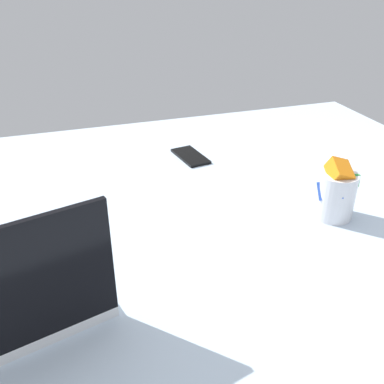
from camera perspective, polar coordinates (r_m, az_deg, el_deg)
bed_mattress at (r=105.05cm, az=-1.88°, el=-8.28°), size 180.00×140.00×18.00cm
laptop at (r=79.01cm, az=-23.71°, el=-13.28°), size 37.77×30.65×23.00cm
snack_cup at (r=104.96cm, az=18.32°, el=-0.12°), size 9.44×9.04×14.87cm
cell_phone at (r=132.43cm, az=-0.21°, el=4.73°), size 8.96×14.91×0.80cm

